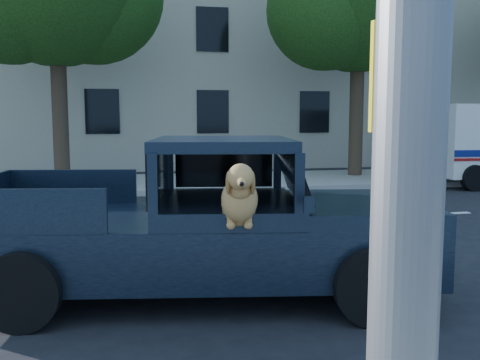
% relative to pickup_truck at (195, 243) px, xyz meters
% --- Properties ---
extents(ground, '(120.00, 120.00, 0.00)m').
position_rel_pickup_truck_xyz_m(ground, '(1.45, 0.60, -0.59)').
color(ground, black).
rests_on(ground, ground).
extents(far_sidewalk, '(60.00, 4.00, 0.15)m').
position_rel_pickup_truck_xyz_m(far_sidewalk, '(1.45, 9.80, -0.52)').
color(far_sidewalk, gray).
rests_on(far_sidewalk, ground).
extents(lane_stripes, '(21.60, 0.14, 0.01)m').
position_rel_pickup_truck_xyz_m(lane_stripes, '(3.45, 4.00, -0.59)').
color(lane_stripes, silver).
rests_on(lane_stripes, ground).
extents(building_main, '(26.00, 6.00, 9.00)m').
position_rel_pickup_truck_xyz_m(building_main, '(4.45, 17.10, 3.91)').
color(building_main, '#BAB299').
rests_on(building_main, ground).
extents(pickup_truck, '(5.13, 2.88, 1.75)m').
position_rel_pickup_truck_xyz_m(pickup_truck, '(0.00, 0.00, 0.00)').
color(pickup_truck, black).
rests_on(pickup_truck, ground).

